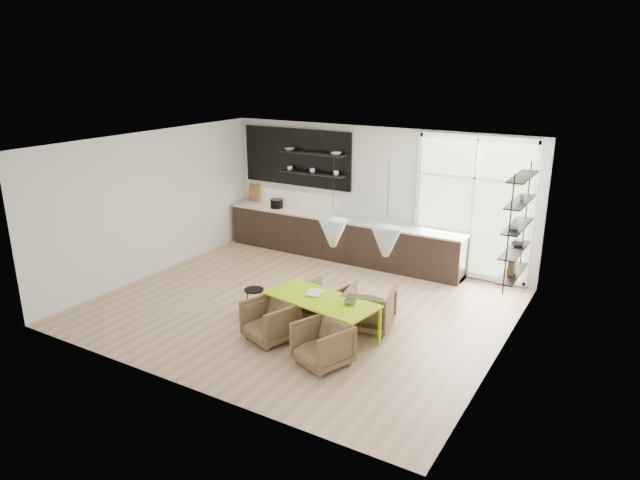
% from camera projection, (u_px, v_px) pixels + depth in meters
% --- Properties ---
extents(room, '(7.02, 6.01, 2.91)m').
position_uv_depth(room, '(358.00, 218.00, 10.39)').
color(room, tan).
rests_on(room, ground).
extents(kitchen_run, '(5.54, 0.69, 2.75)m').
position_uv_depth(kitchen_run, '(339.00, 231.00, 12.58)').
color(kitchen_run, black).
rests_on(kitchen_run, ground).
extents(right_shelving, '(0.26, 1.22, 1.90)m').
position_uv_depth(right_shelving, '(517.00, 229.00, 9.05)').
color(right_shelving, black).
rests_on(right_shelving, ground).
extents(dining_table, '(1.91, 1.08, 0.66)m').
position_uv_depth(dining_table, '(321.00, 301.00, 8.92)').
color(dining_table, '#A4DD0E').
rests_on(dining_table, ground).
extents(armchair_back_left, '(0.77, 0.78, 0.63)m').
position_uv_depth(armchair_back_left, '(323.00, 301.00, 9.68)').
color(armchair_back_left, brown).
rests_on(armchair_back_left, ground).
extents(armchair_back_right, '(0.86, 0.88, 0.70)m').
position_uv_depth(armchair_back_right, '(369.00, 308.00, 9.31)').
color(armchair_back_right, brown).
rests_on(armchair_back_right, ground).
extents(armchair_front_left, '(0.90, 0.91, 0.66)m').
position_uv_depth(armchair_front_left, '(270.00, 321.00, 8.91)').
color(armchair_front_left, brown).
rests_on(armchair_front_left, ground).
extents(armchair_front_right, '(0.91, 0.92, 0.65)m').
position_uv_depth(armchair_front_right, '(322.00, 344.00, 8.19)').
color(armchair_front_right, brown).
rests_on(armchair_front_right, ground).
extents(wire_stool, '(0.36, 0.36, 0.46)m').
position_uv_depth(wire_stool, '(254.00, 298.00, 9.84)').
color(wire_stool, black).
rests_on(wire_stool, ground).
extents(table_book, '(0.26, 0.33, 0.03)m').
position_uv_depth(table_book, '(308.00, 292.00, 9.15)').
color(table_book, white).
rests_on(table_book, dining_table).
extents(table_bowl, '(0.21, 0.21, 0.06)m').
position_uv_depth(table_bowl, '(350.00, 302.00, 8.72)').
color(table_bowl, '#48774A').
rests_on(table_bowl, dining_table).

